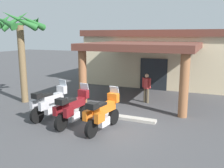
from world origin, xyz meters
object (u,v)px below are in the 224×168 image
object	(u,v)px
motel_building	(162,56)
palm_tree_roadside	(20,33)
motorcycle_maroon	(73,109)
motorcycle_silver	(50,103)
pedestrian	(146,86)
motorcycle_orange	(103,113)

from	to	relation	value
motel_building	palm_tree_roadside	world-z (taller)	palm_tree_roadside
motel_building	motorcycle_maroon	distance (m)	10.51
motorcycle_silver	pedestrian	bearing A→B (deg)	-29.11
motorcycle_maroon	motorcycle_orange	size ratio (longest dim) A/B	1.00
motel_building	motorcycle_silver	bearing A→B (deg)	-105.94
pedestrian	palm_tree_roadside	distance (m)	7.25
motorcycle_maroon	motorcycle_silver	bearing A→B (deg)	81.32
motorcycle_orange	palm_tree_roadside	distance (m)	6.82
palm_tree_roadside	motorcycle_orange	bearing A→B (deg)	-19.67
motorcycle_silver	motorcycle_orange	size ratio (longest dim) A/B	1.00
motel_building	motorcycle_silver	xyz separation A→B (m)	(-2.73, -10.00, -1.35)
motel_building	motorcycle_maroon	size ratio (longest dim) A/B	5.07
motorcycle_silver	motorcycle_maroon	world-z (taller)	same
motel_building	palm_tree_roadside	bearing A→B (deg)	-125.00
motorcycle_maroon	pedestrian	distance (m)	4.86
motel_building	pedestrian	bearing A→B (deg)	-85.92
motorcycle_silver	pedestrian	distance (m)	5.27
motorcycle_maroon	motel_building	bearing A→B (deg)	-2.61
motorcycle_silver	palm_tree_roadside	xyz separation A→B (m)	(-2.97, 1.66, 3.04)
motel_building	pedestrian	world-z (taller)	motel_building
motorcycle_orange	motorcycle_silver	bearing A→B (deg)	89.48
motorcycle_orange	motel_building	bearing A→B (deg)	8.00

